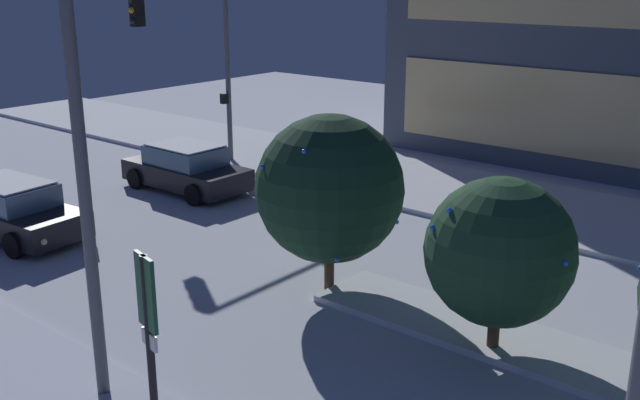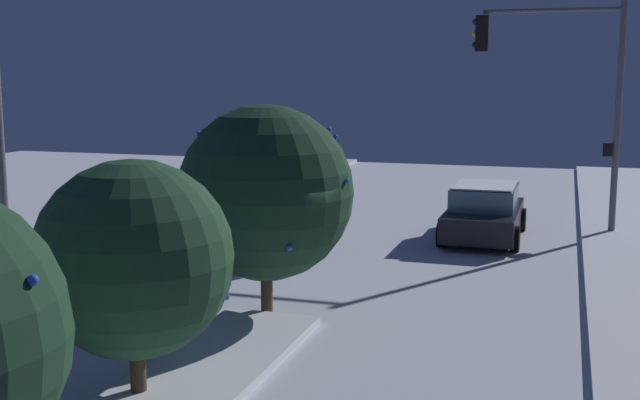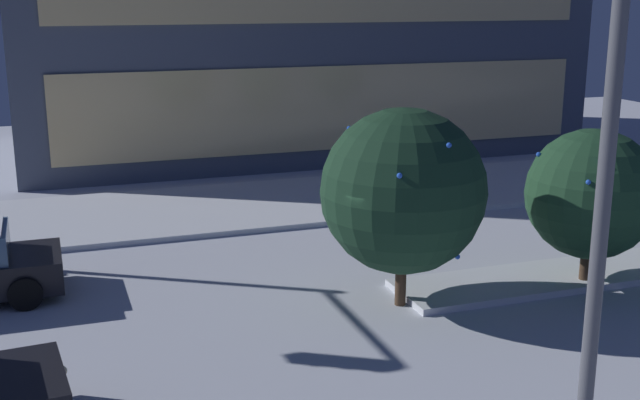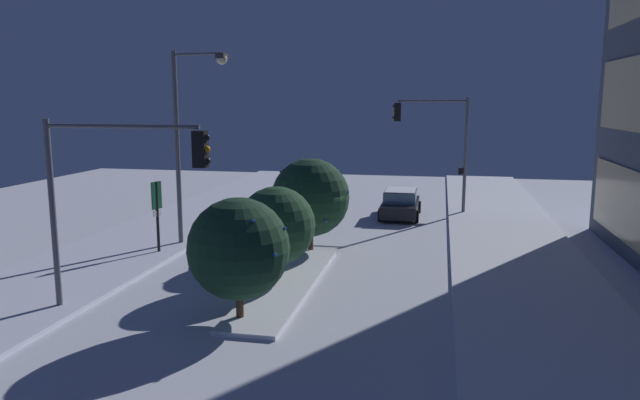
{
  "view_description": "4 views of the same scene",
  "coord_description": "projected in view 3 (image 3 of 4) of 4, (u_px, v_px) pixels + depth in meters",
  "views": [
    {
      "loc": [
        9.71,
        -12.01,
        6.74
      ],
      "look_at": [
        -0.79,
        0.6,
        1.67
      ],
      "focal_mm": 41.7,
      "sensor_mm": 36.0,
      "label": 1
    },
    {
      "loc": [
        13.39,
        4.9,
        4.41
      ],
      "look_at": [
        -1.18,
        0.35,
        2.0
      ],
      "focal_mm": 44.41,
      "sensor_mm": 36.0,
      "label": 2
    },
    {
      "loc": [
        -6.24,
        -13.8,
        5.96
      ],
      "look_at": [
        -1.18,
        0.64,
        2.04
      ],
      "focal_mm": 45.16,
      "sensor_mm": 36.0,
      "label": 3
    },
    {
      "loc": [
        23.39,
        4.9,
        6.2
      ],
      "look_at": [
        -0.72,
        -0.05,
        2.06
      ],
      "focal_mm": 33.2,
      "sensor_mm": 36.0,
      "label": 4
    }
  ],
  "objects": [
    {
      "name": "decorated_tree_median",
      "position": [
        591.0,
        194.0,
        16.48
      ],
      "size": [
        2.7,
        2.69,
        3.33
      ],
      "color": "#473323",
      "rests_on": "ground"
    },
    {
      "name": "decorated_tree_right_of_median",
      "position": [
        403.0,
        191.0,
        15.34
      ],
      "size": [
        3.2,
        3.23,
        3.92
      ],
      "color": "#473323",
      "rests_on": "ground"
    },
    {
      "name": "curb_strip_far",
      "position": [
        275.0,
        203.0,
        23.39
      ],
      "size": [
        52.0,
        5.2,
        0.14
      ],
      "primitive_type": "cube",
      "color": "silver",
      "rests_on": "ground"
    },
    {
      "name": "ground",
      "position": [
        386.0,
        301.0,
        16.09
      ],
      "size": [
        52.0,
        52.0,
        0.0
      ],
      "primitive_type": "plane",
      "color": "silver"
    },
    {
      "name": "street_lamp_arched",
      "position": [
        587.0,
        50.0,
        9.89
      ],
      "size": [
        0.65,
        2.52,
        8.23
      ],
      "rotation": [
        0.0,
        0.0,
        1.45
      ],
      "color": "#565960",
      "rests_on": "ground"
    },
    {
      "name": "median_strip",
      "position": [
        591.0,
        272.0,
        17.56
      ],
      "size": [
        9.0,
        1.8,
        0.14
      ],
      "primitive_type": "cube",
      "color": "silver",
      "rests_on": "ground"
    }
  ]
}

